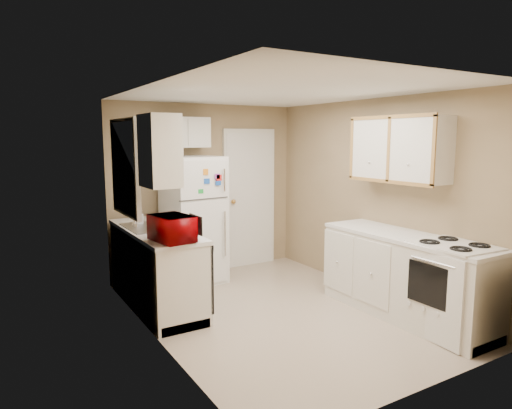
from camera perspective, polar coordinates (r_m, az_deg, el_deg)
floor at (r=5.24m, az=2.89°, el=-13.23°), size 3.80×3.80×0.00m
ceiling at (r=4.90m, az=3.10°, el=13.88°), size 3.80×3.80×0.00m
wall_left at (r=4.32m, az=-12.63°, el=-1.53°), size 3.80×3.80×0.00m
wall_right at (r=5.82m, az=14.50°, el=0.90°), size 3.80×3.80×0.00m
wall_back at (r=6.58m, az=-6.29°, el=1.93°), size 2.80×2.80×0.00m
wall_front at (r=3.54m, az=20.46°, el=-3.97°), size 2.80×2.80×0.00m
left_counter at (r=5.41m, az=-12.38°, el=-7.70°), size 0.60×1.80×0.90m
dishwasher at (r=4.96m, az=-6.93°, el=-8.55°), size 0.03×0.58×0.72m
sink at (r=5.45m, az=-13.02°, el=-3.16°), size 0.54×0.74×0.16m
microwave at (r=4.61m, az=-10.40°, el=-2.74°), size 0.51×0.33×0.32m
soap_bottle at (r=5.64m, az=-14.32°, el=-1.38°), size 0.10×0.10×0.18m
window_blinds at (r=5.28m, az=-15.97°, el=4.48°), size 0.10×0.98×1.08m
upper_cabinet_left at (r=4.51m, az=-11.94°, el=6.58°), size 0.30×0.45×0.70m
refrigerator at (r=6.13m, az=-7.81°, el=-1.91°), size 0.76×0.74×1.69m
cabinet_over_fridge at (r=6.24m, az=-9.20°, el=8.89°), size 0.70×0.30×0.40m
interior_door at (r=6.88m, az=-0.83°, el=0.75°), size 0.86×0.06×2.08m
right_counter at (r=5.23m, az=18.17°, el=-8.49°), size 0.60×2.00×0.90m
stove at (r=4.90m, az=23.19°, el=-10.05°), size 0.63×0.75×0.87m
upper_cabinet_right at (r=5.33m, az=17.44°, el=6.60°), size 0.30×1.20×0.70m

